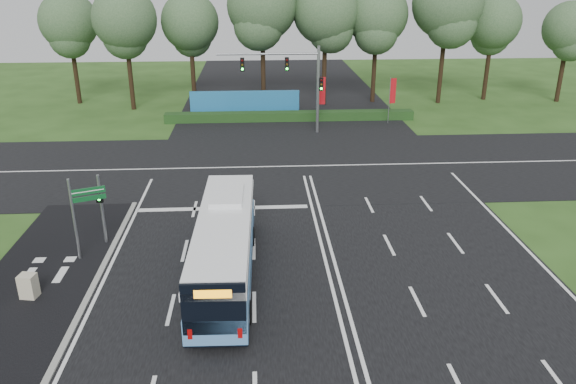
# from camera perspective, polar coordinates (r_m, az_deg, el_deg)

# --- Properties ---
(ground) EXTENTS (120.00, 120.00, 0.00)m
(ground) POSITION_cam_1_polar(r_m,az_deg,el_deg) (27.38, 3.46, -5.65)
(ground) COLOR #284818
(ground) RESTS_ON ground
(road_main) EXTENTS (20.00, 120.00, 0.04)m
(road_main) POSITION_cam_1_polar(r_m,az_deg,el_deg) (27.37, 3.46, -5.62)
(road_main) COLOR black
(road_main) RESTS_ON ground
(road_cross) EXTENTS (120.00, 14.00, 0.05)m
(road_cross) POSITION_cam_1_polar(r_m,az_deg,el_deg) (38.37, 1.38, 2.63)
(road_cross) COLOR black
(road_cross) RESTS_ON ground
(bike_path) EXTENTS (5.00, 18.00, 0.06)m
(bike_path) POSITION_cam_1_polar(r_m,az_deg,el_deg) (26.30, -24.20, -8.87)
(bike_path) COLOR black
(bike_path) RESTS_ON ground
(kerb_strip) EXTENTS (0.25, 18.00, 0.12)m
(kerb_strip) POSITION_cam_1_polar(r_m,az_deg,el_deg) (25.53, -19.11, -8.96)
(kerb_strip) COLOR gray
(kerb_strip) RESTS_ON ground
(city_bus) EXTENTS (2.52, 10.87, 3.11)m
(city_bus) POSITION_cam_1_polar(r_m,az_deg,el_deg) (24.22, -6.43, -5.46)
(city_bus) COLOR #5489C3
(city_bus) RESTS_ON ground
(pedestrian_signal) EXTENTS (0.32, 0.42, 3.56)m
(pedestrian_signal) POSITION_cam_1_polar(r_m,az_deg,el_deg) (28.36, -18.42, -1.45)
(pedestrian_signal) COLOR gray
(pedestrian_signal) RESTS_ON ground
(street_sign) EXTENTS (1.47, 0.63, 3.99)m
(street_sign) POSITION_cam_1_polar(r_m,az_deg,el_deg) (26.98, -20.32, -1.59)
(street_sign) COLOR gray
(street_sign) RESTS_ON ground
(utility_cabinet) EXTENTS (0.73, 0.64, 1.08)m
(utility_cabinet) POSITION_cam_1_polar(r_m,az_deg,el_deg) (25.46, -24.86, -8.71)
(utility_cabinet) COLOR beige
(utility_cabinet) RESTS_ON ground
(banner_flag_mid) EXTENTS (0.64, 0.09, 4.30)m
(banner_flag_mid) POSITION_cam_1_polar(r_m,az_deg,el_deg) (47.95, 3.36, 9.95)
(banner_flag_mid) COLOR gray
(banner_flag_mid) RESTS_ON ground
(banner_flag_right) EXTENTS (0.58, 0.20, 4.02)m
(banner_flag_right) POSITION_cam_1_polar(r_m,az_deg,el_deg) (49.58, 10.53, 9.82)
(banner_flag_right) COLOR gray
(banner_flag_right) RESTS_ON ground
(traffic_light_gantry) EXTENTS (8.41, 0.28, 7.00)m
(traffic_light_gantry) POSITION_cam_1_polar(r_m,az_deg,el_deg) (45.44, 0.80, 11.70)
(traffic_light_gantry) COLOR gray
(traffic_light_gantry) RESTS_ON ground
(hedge) EXTENTS (22.00, 1.20, 0.80)m
(hedge) POSITION_cam_1_polar(r_m,az_deg,el_deg) (50.22, 0.19, 7.70)
(hedge) COLOR #173914
(hedge) RESTS_ON ground
(blue_hoarding) EXTENTS (10.00, 0.30, 2.20)m
(blue_hoarding) POSITION_cam_1_polar(r_m,az_deg,el_deg) (52.40, -4.40, 9.02)
(blue_hoarding) COLOR #1E6BA5
(blue_hoarding) RESTS_ON ground
(eucalyptus_row) EXTENTS (53.63, 8.69, 12.88)m
(eucalyptus_row) POSITION_cam_1_polar(r_m,az_deg,el_deg) (55.84, 2.98, 17.55)
(eucalyptus_row) COLOR black
(eucalyptus_row) RESTS_ON ground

